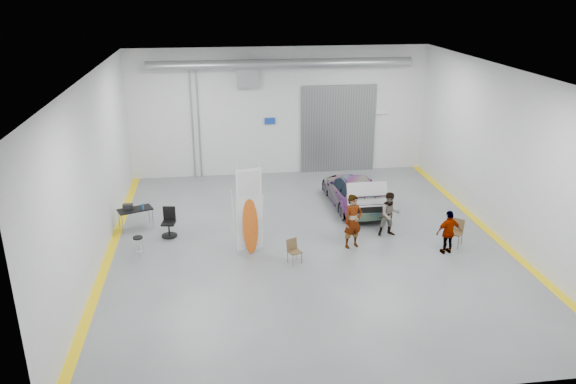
{
  "coord_description": "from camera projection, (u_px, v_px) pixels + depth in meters",
  "views": [
    {
      "loc": [
        -3.12,
        -17.77,
        8.71
      ],
      "look_at": [
        -0.54,
        1.29,
        1.5
      ],
      "focal_mm": 35.0,
      "sensor_mm": 36.0,
      "label": 1
    }
  ],
  "objects": [
    {
      "name": "person_b",
      "position": [
        390.0,
        214.0,
        20.29
      ],
      "size": [
        0.84,
        0.66,
        1.66
      ],
      "primitive_type": "imported",
      "rotation": [
        0.0,
        0.0,
        0.05
      ],
      "color": "#466B81",
      "rests_on": "ground"
    },
    {
      "name": "room_shell",
      "position": [
        306.0,
        117.0,
        20.6
      ],
      "size": [
        14.02,
        16.18,
        6.01
      ],
      "color": "silver",
      "rests_on": "ground"
    },
    {
      "name": "ground",
      "position": [
        308.0,
        243.0,
        19.94
      ],
      "size": [
        16.0,
        16.0,
        0.0
      ],
      "primitive_type": "plane",
      "color": "slate",
      "rests_on": "ground"
    },
    {
      "name": "folding_chair_near",
      "position": [
        295.0,
        256.0,
        18.45
      ],
      "size": [
        0.51,
        0.54,
        0.82
      ],
      "rotation": [
        0.0,
        0.0,
        0.42
      ],
      "color": "brown",
      "rests_on": "ground"
    },
    {
      "name": "surfboard_display",
      "position": [
        248.0,
        218.0,
        18.81
      ],
      "size": [
        0.89,
        0.39,
        3.19
      ],
      "rotation": [
        0.0,
        0.0,
        0.23
      ],
      "color": "white",
      "rests_on": "ground"
    },
    {
      "name": "person_a",
      "position": [
        353.0,
        221.0,
        19.36
      ],
      "size": [
        0.82,
        0.67,
        1.93
      ],
      "primitive_type": "imported",
      "rotation": [
        0.0,
        0.0,
        0.34
      ],
      "color": "#846648",
      "rests_on": "ground"
    },
    {
      "name": "work_table",
      "position": [
        133.0,
        209.0,
        20.89
      ],
      "size": [
        1.38,
        1.03,
        1.01
      ],
      "rotation": [
        0.0,
        0.0,
        0.38
      ],
      "color": "gray",
      "rests_on": "ground"
    },
    {
      "name": "trunk_lid",
      "position": [
        368.0,
        193.0,
        20.93
      ],
      "size": [
        1.54,
        0.94,
        0.04
      ],
      "primitive_type": "cube",
      "color": "silver",
      "rests_on": "sedan_car"
    },
    {
      "name": "shop_stool",
      "position": [
        139.0,
        246.0,
        18.95
      ],
      "size": [
        0.35,
        0.35,
        0.68
      ],
      "rotation": [
        0.0,
        0.0,
        -0.17
      ],
      "color": "black",
      "rests_on": "ground"
    },
    {
      "name": "sedan_car",
      "position": [
        354.0,
        191.0,
        23.05
      ],
      "size": [
        2.02,
        4.62,
        1.32
      ],
      "primitive_type": "imported",
      "rotation": [
        0.0,
        0.0,
        3.18
      ],
      "color": "white",
      "rests_on": "ground"
    },
    {
      "name": "office_chair",
      "position": [
        169.0,
        224.0,
        20.38
      ],
      "size": [
        0.57,
        0.58,
        1.07
      ],
      "rotation": [
        0.0,
        0.0,
        -0.16
      ],
      "color": "black",
      "rests_on": "ground"
    },
    {
      "name": "person_c",
      "position": [
        449.0,
        232.0,
        18.97
      ],
      "size": [
        0.94,
        0.49,
        1.55
      ],
      "primitive_type": "imported",
      "rotation": [
        0.0,
        0.0,
        3.28
      ],
      "color": "olive",
      "rests_on": "ground"
    },
    {
      "name": "folding_chair_far",
      "position": [
        454.0,
        238.0,
        19.67
      ],
      "size": [
        0.63,
        0.7,
        0.95
      ],
      "rotation": [
        0.0,
        0.0,
        -0.72
      ],
      "color": "brown",
      "rests_on": "ground"
    }
  ]
}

